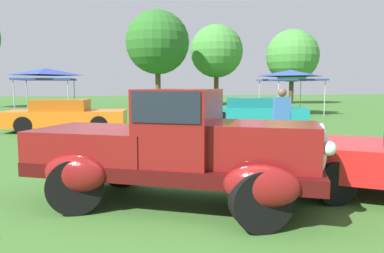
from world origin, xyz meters
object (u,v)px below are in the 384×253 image
object	(u,v)px
show_car_teal	(253,112)
spectator_between_cars	(281,119)
show_car_orange	(65,116)
feature_pickup_truck	(176,147)
canopy_tent_right_field	(291,75)
canopy_tent_center_field	(46,73)

from	to	relation	value
show_car_teal	spectator_between_cars	size ratio (longest dim) A/B	2.86
show_car_orange	show_car_teal	xyz separation A→B (m)	(7.85, 0.62, 0.00)
show_car_teal	feature_pickup_truck	bearing A→B (deg)	-116.55
feature_pickup_truck	spectator_between_cars	distance (m)	4.62
show_car_teal	canopy_tent_right_field	bearing A→B (deg)	50.66
show_car_teal	canopy_tent_center_field	xyz separation A→B (m)	(-9.78, 6.16, 1.82)
spectator_between_cars	canopy_tent_center_field	distance (m)	15.19
spectator_between_cars	canopy_tent_center_field	xyz separation A→B (m)	(-8.02, 12.81, 1.51)
show_car_orange	spectator_between_cars	distance (m)	8.58
show_car_orange	canopy_tent_right_field	distance (m)	14.03
show_car_orange	spectator_between_cars	bearing A→B (deg)	-44.73
show_car_orange	canopy_tent_center_field	bearing A→B (deg)	105.90
show_car_orange	canopy_tent_center_field	world-z (taller)	canopy_tent_center_field
spectator_between_cars	canopy_tent_center_field	world-z (taller)	canopy_tent_center_field
show_car_orange	spectator_between_cars	size ratio (longest dim) A/B	2.74
feature_pickup_truck	canopy_tent_center_field	distance (m)	16.90
canopy_tent_right_field	show_car_orange	bearing A→B (deg)	-153.44
spectator_between_cars	canopy_tent_right_field	distance (m)	13.89
show_car_orange	canopy_tent_right_field	xyz separation A→B (m)	(12.45, 6.22, 1.82)
spectator_between_cars	canopy_tent_right_field	bearing A→B (deg)	62.58
canopy_tent_center_field	canopy_tent_right_field	world-z (taller)	same
spectator_between_cars	canopy_tent_right_field	xyz separation A→B (m)	(6.36, 12.25, 1.51)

